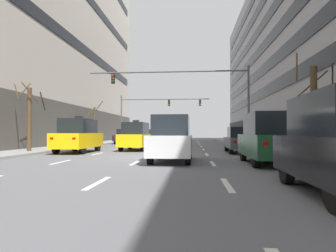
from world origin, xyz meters
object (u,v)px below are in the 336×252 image
at_px(car_driving_4, 172,139).
at_px(car_parked_1, 268,139).
at_px(car_parked_2, 241,140).
at_px(taxi_driving_3, 136,136).
at_px(traffic_signal_0, 195,88).
at_px(taxi_driving_1, 78,136).
at_px(street_tree_2, 29,117).
at_px(traffic_signal_1, 153,108).
at_px(street_tree_1, 314,110).
at_px(car_driving_0, 153,137).
at_px(car_driving_2, 126,137).
at_px(street_tree_0, 94,124).

relative_size(car_driving_4, car_parked_1, 0.97).
relative_size(car_parked_1, car_parked_2, 0.98).
relative_size(taxi_driving_3, traffic_signal_0, 0.32).
relative_size(taxi_driving_1, car_driving_4, 1.06).
xyz_separation_m(car_parked_2, street_tree_2, (-13.71, -1.37, 1.51)).
distance_m(traffic_signal_1, street_tree_1, 27.42).
bearing_deg(car_driving_0, car_driving_2, 143.77).
xyz_separation_m(traffic_signal_0, traffic_signal_1, (-5.58, 14.56, -0.36)).
distance_m(car_parked_2, traffic_signal_0, 7.12).
bearing_deg(car_driving_0, street_tree_1, -60.45).
bearing_deg(car_parked_1, street_tree_0, 127.91).
height_order(car_driving_0, taxi_driving_1, taxi_driving_1).
xyz_separation_m(taxi_driving_3, traffic_signal_0, (4.45, 2.99, 4.02)).
xyz_separation_m(car_driving_0, car_driving_4, (3.21, -17.32, 0.23)).
bearing_deg(taxi_driving_3, car_parked_2, -14.81).
height_order(car_driving_4, traffic_signal_0, traffic_signal_0).
bearing_deg(taxi_driving_1, traffic_signal_1, 83.71).
bearing_deg(car_driving_0, car_parked_1, -67.79).
xyz_separation_m(street_tree_0, street_tree_2, (0.04, -12.42, 0.06)).
bearing_deg(traffic_signal_0, traffic_signal_1, 110.96).
height_order(taxi_driving_1, street_tree_0, street_tree_0).
xyz_separation_m(car_driving_0, traffic_signal_0, (4.43, -6.46, 4.23)).
height_order(car_driving_0, traffic_signal_1, traffic_signal_1).
bearing_deg(car_parked_2, street_tree_2, -174.28).
xyz_separation_m(traffic_signal_1, street_tree_0, (-5.25, -8.45, -2.40)).
distance_m(car_driving_2, car_parked_2, 17.77).
xyz_separation_m(car_driving_2, street_tree_0, (-2.83, -2.96, 1.44)).
bearing_deg(taxi_driving_1, car_parked_2, 3.47).
bearing_deg(taxi_driving_3, taxi_driving_1, -142.18).
distance_m(car_driving_2, car_driving_4, 21.06).
relative_size(car_parked_1, street_tree_0, 0.96).
xyz_separation_m(car_driving_2, car_driving_4, (6.78, -19.94, 0.20)).
relative_size(taxi_driving_3, car_parked_2, 0.95).
relative_size(car_driving_2, traffic_signal_0, 0.34).
xyz_separation_m(car_parked_1, car_parked_2, (-0.00, 6.61, -0.24)).
height_order(taxi_driving_1, taxi_driving_3, taxi_driving_1).
distance_m(car_parked_1, street_tree_2, 14.73).
height_order(car_driving_0, street_tree_2, street_tree_2).
distance_m(taxi_driving_3, traffic_signal_1, 17.96).
bearing_deg(taxi_driving_3, traffic_signal_1, 93.68).
xyz_separation_m(taxi_driving_3, car_parked_2, (7.37, -1.95, -0.20)).
distance_m(car_driving_4, car_parked_2, 7.23).
bearing_deg(street_tree_2, car_parked_2, 5.72).
bearing_deg(street_tree_1, car_driving_4, -177.11).
distance_m(car_driving_0, street_tree_1, 19.60).
bearing_deg(taxi_driving_3, street_tree_0, 125.03).
bearing_deg(car_driving_2, car_parked_2, -52.07).
bearing_deg(street_tree_2, street_tree_1, -14.81).
bearing_deg(car_parked_1, street_tree_2, 159.10).
relative_size(taxi_driving_1, car_parked_1, 1.03).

